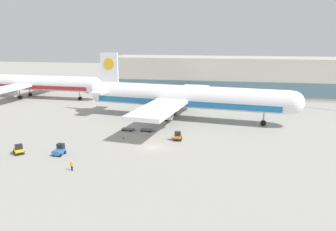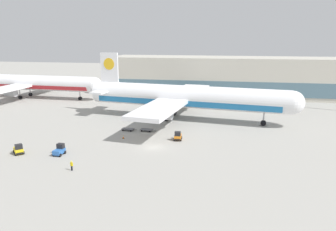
# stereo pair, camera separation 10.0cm
# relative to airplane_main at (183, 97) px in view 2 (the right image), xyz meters

# --- Properties ---
(ground_plane) EXTENTS (400.00, 400.00, 0.00)m
(ground_plane) POSITION_rel_airplane_main_xyz_m (-2.48, -23.72, -5.84)
(ground_plane) COLOR #9E9B93
(terminal_building) EXTENTS (90.00, 18.20, 14.00)m
(terminal_building) POSITION_rel_airplane_main_xyz_m (13.30, 39.34, 1.15)
(terminal_building) COLOR #BCB7A8
(terminal_building) RESTS_ON ground_plane
(airplane_main) EXTENTS (57.88, 48.65, 17.00)m
(airplane_main) POSITION_rel_airplane_main_xyz_m (0.00, 0.00, 0.00)
(airplane_main) COLOR white
(airplane_main) RESTS_ON ground_plane
(airplane_distant) EXTENTS (52.16, 43.39, 15.26)m
(airplane_distant) POSITION_rel_airplane_main_xyz_m (-56.83, 21.16, -0.60)
(airplane_distant) COLOR white
(airplane_distant) RESTS_ON ground_plane
(baggage_tug_foreground) EXTENTS (1.75, 2.53, 2.00)m
(baggage_tug_foreground) POSITION_rel_airplane_main_xyz_m (-18.57, -30.77, -4.96)
(baggage_tug_foreground) COLOR #2D66B7
(baggage_tug_foreground) RESTS_ON ground_plane
(baggage_tug_mid) EXTENTS (1.78, 2.54, 2.00)m
(baggage_tug_mid) POSITION_rel_airplane_main_xyz_m (1.53, -18.17, -4.96)
(baggage_tug_mid) COLOR orange
(baggage_tug_mid) RESTS_ON ground_plane
(baggage_tug_far) EXTENTS (2.72, 2.74, 2.00)m
(baggage_tug_far) POSITION_rel_airplane_main_xyz_m (-26.24, -31.75, -4.96)
(baggage_tug_far) COLOR yellow
(baggage_tug_far) RESTS_ON ground_plane
(baggage_dolly_lead) EXTENTS (3.76, 1.80, 0.48)m
(baggage_dolly_lead) POSITION_rel_airplane_main_xyz_m (-10.92, -13.17, -5.45)
(baggage_dolly_lead) COLOR #56565B
(baggage_dolly_lead) RESTS_ON ground_plane
(baggage_dolly_second) EXTENTS (3.76, 1.80, 0.48)m
(baggage_dolly_second) POSITION_rel_airplane_main_xyz_m (-6.55, -12.88, -5.45)
(baggage_dolly_second) COLOR #56565B
(baggage_dolly_second) RESTS_ON ground_plane
(ground_crew_near) EXTENTS (0.55, 0.31, 1.66)m
(ground_crew_near) POSITION_rel_airplane_main_xyz_m (-12.98, -37.20, -4.88)
(ground_crew_near) COLOR black
(ground_crew_near) RESTS_ON ground_plane
(traffic_cone_near) EXTENTS (0.40, 0.40, 0.79)m
(traffic_cone_near) POSITION_rel_airplane_main_xyz_m (-10.08, -19.22, -5.45)
(traffic_cone_near) COLOR black
(traffic_cone_near) RESTS_ON ground_plane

